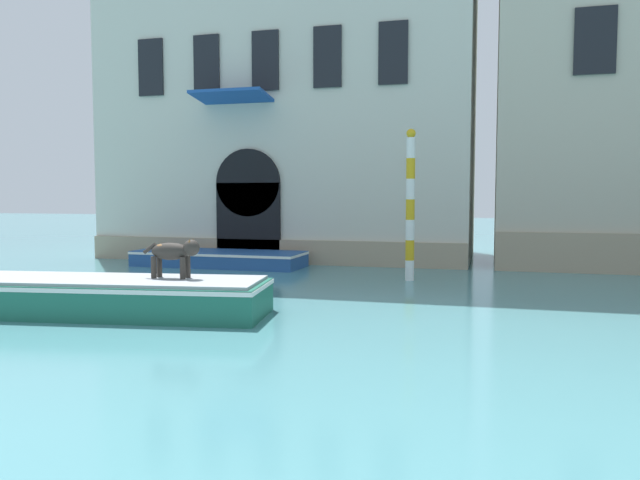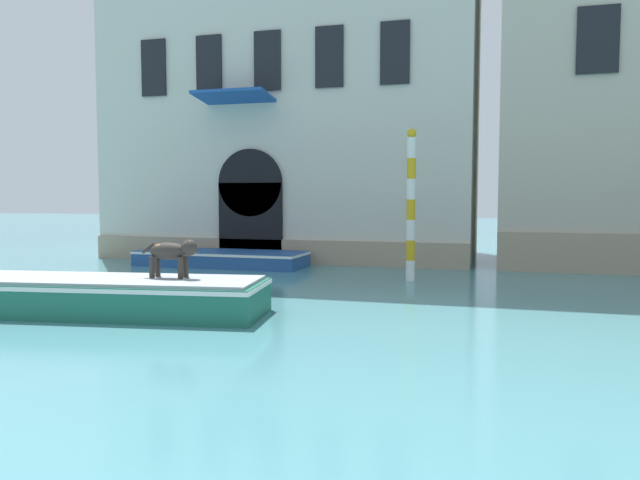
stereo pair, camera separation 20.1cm
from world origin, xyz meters
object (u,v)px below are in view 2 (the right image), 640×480
(boat_foreground, at_px, (103,295))
(dog_on_deck, at_px, (173,252))
(boat_moored_near_palazzo, at_px, (221,258))
(mooring_pole_0, at_px, (411,205))

(boat_foreground, relative_size, dog_on_deck, 5.60)
(dog_on_deck, xyz_separation_m, boat_moored_near_palazzo, (-2.63, 7.79, -0.97))
(boat_foreground, xyz_separation_m, boat_moored_near_palazzo, (-1.28, 8.17, -0.12))
(mooring_pole_0, bearing_deg, boat_foreground, -128.89)
(dog_on_deck, height_order, mooring_pole_0, mooring_pole_0)
(boat_foreground, height_order, boat_moored_near_palazzo, boat_foreground)
(dog_on_deck, bearing_deg, boat_foreground, -167.50)
(boat_moored_near_palazzo, height_order, mooring_pole_0, mooring_pole_0)
(dog_on_deck, bearing_deg, mooring_pole_0, 54.49)
(boat_foreground, bearing_deg, mooring_pole_0, 43.29)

